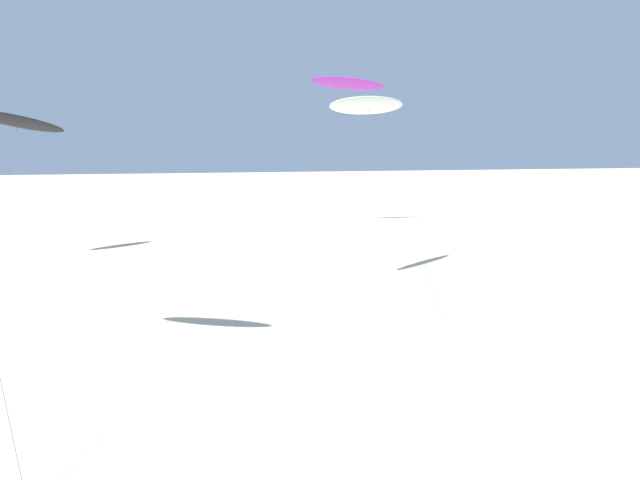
{
  "coord_description": "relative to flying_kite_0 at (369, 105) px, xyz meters",
  "views": [
    {
      "loc": [
        -3.51,
        4.6,
        8.72
      ],
      "look_at": [
        0.42,
        25.41,
        4.55
      ],
      "focal_mm": 28.19,
      "sensor_mm": 36.0,
      "label": 1
    }
  ],
  "objects": [
    {
      "name": "flying_kite_0",
      "position": [
        0.0,
        0.0,
        0.0
      ],
      "size": [
        5.92,
        10.81,
        11.52
      ],
      "color": "white",
      "rests_on": "ground"
    },
    {
      "name": "flying_kite_4",
      "position": [
        -22.68,
        10.75,
        -0.67
      ],
      "size": [
        5.95,
        10.92,
        11.21
      ],
      "color": "black",
      "rests_on": "ground"
    },
    {
      "name": "flying_kite_3",
      "position": [
        3.66,
        19.96,
        3.42
      ],
      "size": [
        7.48,
        6.77,
        15.07
      ],
      "color": "purple",
      "rests_on": "ground"
    }
  ]
}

